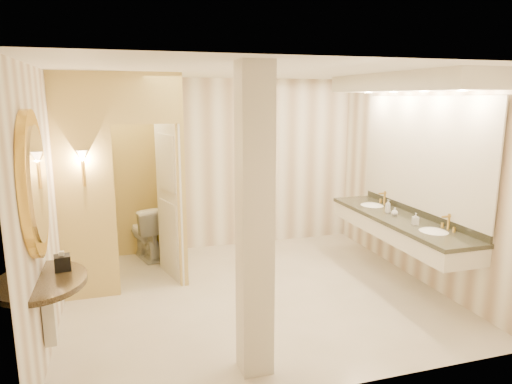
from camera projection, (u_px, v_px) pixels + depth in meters
floor at (255, 294)px, 5.69m from camera, size 4.50×4.50×0.00m
ceiling at (254, 71)px, 5.14m from camera, size 4.50×4.50×0.00m
wall_back at (219, 165)px, 7.29m from camera, size 4.50×0.02×2.70m
wall_front at (328, 236)px, 3.54m from camera, size 4.50×0.02×2.70m
wall_left at (49, 200)px, 4.78m from camera, size 0.02×4.00×2.70m
wall_right at (417, 179)px, 6.05m from camera, size 0.02×4.00×2.70m
toilet_closet at (153, 176)px, 6.01m from camera, size 1.50×1.55×2.70m
wall_sconce at (82, 158)px, 5.20m from camera, size 0.14×0.14×0.42m
vanity at (405, 160)px, 5.82m from camera, size 0.75×2.73×2.09m
console_shelf at (37, 227)px, 3.84m from camera, size 0.95×0.95×1.93m
pillar at (255, 225)px, 3.86m from camera, size 0.28×0.28×2.70m
tissue_box at (62, 263)px, 4.12m from camera, size 0.15×0.15×0.14m
toilet at (147, 232)px, 6.92m from camera, size 0.66×0.90×0.82m
soap_bottle_a at (415, 219)px, 5.58m from camera, size 0.08×0.08×0.15m
soap_bottle_b at (395, 212)px, 6.01m from camera, size 0.10×0.10×0.11m
soap_bottle_c at (388, 206)px, 6.15m from camera, size 0.08×0.08×0.19m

